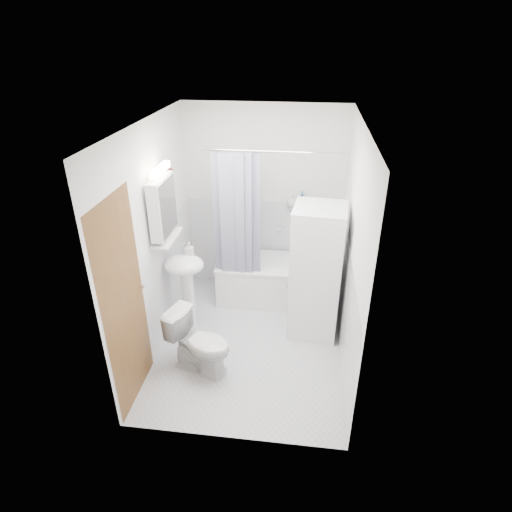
# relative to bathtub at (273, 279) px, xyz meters

# --- Properties ---
(floor) EXTENTS (2.60, 2.60, 0.00)m
(floor) POSITION_rel_bathtub_xyz_m (-0.16, -0.92, -0.29)
(floor) COLOR #B7B7BC
(floor) RESTS_ON ground
(room_walls) EXTENTS (2.60, 2.60, 2.60)m
(room_walls) POSITION_rel_bathtub_xyz_m (-0.16, -0.92, 1.19)
(room_walls) COLOR white
(room_walls) RESTS_ON ground
(wainscot) EXTENTS (1.98, 2.58, 2.58)m
(wainscot) POSITION_rel_bathtub_xyz_m (-0.16, -0.63, 0.31)
(wainscot) COLOR white
(wainscot) RESTS_ON ground
(door) EXTENTS (0.05, 2.00, 2.00)m
(door) POSITION_rel_bathtub_xyz_m (-1.11, -1.47, 0.71)
(door) COLOR brown
(door) RESTS_ON ground
(bathtub) EXTENTS (1.40, 0.66, 0.53)m
(bathtub) POSITION_rel_bathtub_xyz_m (0.00, 0.00, 0.00)
(bathtub) COLOR white
(bathtub) RESTS_ON ground
(tub_spout) EXTENTS (0.04, 0.12, 0.04)m
(tub_spout) POSITION_rel_bathtub_xyz_m (0.20, 0.33, 0.56)
(tub_spout) COLOR silver
(tub_spout) RESTS_ON room_walls
(curtain_rod) EXTENTS (1.58, 0.02, 0.02)m
(curtain_rod) POSITION_rel_bathtub_xyz_m (0.00, -0.27, 1.71)
(curtain_rod) COLOR silver
(curtain_rod) RESTS_ON room_walls
(shower_curtain) EXTENTS (0.55, 0.02, 1.45)m
(shower_curtain) POSITION_rel_bathtub_xyz_m (-0.41, -0.27, 0.96)
(shower_curtain) COLOR #131843
(shower_curtain) RESTS_ON curtain_rod
(sink) EXTENTS (0.44, 0.37, 1.04)m
(sink) POSITION_rel_bathtub_xyz_m (-0.91, -0.76, 0.41)
(sink) COLOR white
(sink) RESTS_ON ground
(medicine_cabinet) EXTENTS (0.13, 0.50, 0.71)m
(medicine_cabinet) POSITION_rel_bathtub_xyz_m (-1.07, -0.82, 1.27)
(medicine_cabinet) COLOR white
(medicine_cabinet) RESTS_ON room_walls
(shelf) EXTENTS (0.18, 0.54, 0.02)m
(shelf) POSITION_rel_bathtub_xyz_m (-1.05, -0.82, 0.91)
(shelf) COLOR silver
(shelf) RESTS_ON room_walls
(shower_caddy) EXTENTS (0.22, 0.06, 0.02)m
(shower_caddy) POSITION_rel_bathtub_xyz_m (0.25, 0.32, 0.86)
(shower_caddy) COLOR silver
(shower_caddy) RESTS_ON room_walls
(towel) EXTENTS (0.07, 0.34, 0.81)m
(towel) POSITION_rel_bathtub_xyz_m (-1.10, -0.57, 1.15)
(towel) COLOR #5C1310
(towel) RESTS_ON room_walls
(washer_dryer) EXTENTS (0.59, 0.58, 1.53)m
(washer_dryer) POSITION_rel_bathtub_xyz_m (0.52, -0.59, 0.47)
(washer_dryer) COLOR white
(washer_dryer) RESTS_ON ground
(toilet) EXTENTS (0.75, 0.57, 0.65)m
(toilet) POSITION_rel_bathtub_xyz_m (-0.61, -1.41, 0.03)
(toilet) COLOR white
(toilet) RESTS_ON ground
(soap_pump) EXTENTS (0.08, 0.17, 0.08)m
(soap_pump) POSITION_rel_bathtub_xyz_m (-0.87, -0.67, 0.66)
(soap_pump) COLOR gray
(soap_pump) RESTS_ON sink
(shelf_bottle) EXTENTS (0.07, 0.18, 0.07)m
(shelf_bottle) POSITION_rel_bathtub_xyz_m (-1.05, -0.97, 0.95)
(shelf_bottle) COLOR gray
(shelf_bottle) RESTS_ON shelf
(shelf_cup) EXTENTS (0.10, 0.09, 0.10)m
(shelf_cup) POSITION_rel_bathtub_xyz_m (-1.05, -0.70, 0.97)
(shelf_cup) COLOR gray
(shelf_cup) RESTS_ON shelf
(shampoo_a) EXTENTS (0.13, 0.17, 0.13)m
(shampoo_a) POSITION_rel_bathtub_xyz_m (0.19, 0.32, 0.93)
(shampoo_a) COLOR gray
(shampoo_a) RESTS_ON shower_caddy
(shampoo_b) EXTENTS (0.08, 0.21, 0.08)m
(shampoo_b) POSITION_rel_bathtub_xyz_m (0.31, 0.32, 0.91)
(shampoo_b) COLOR #215284
(shampoo_b) RESTS_ON shower_caddy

